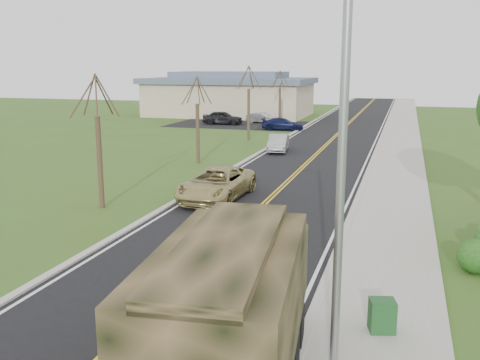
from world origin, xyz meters
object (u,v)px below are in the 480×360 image
at_px(military_truck, 234,304).
at_px(utility_box_near, 382,316).
at_px(sedan_silver, 278,143).
at_px(suv_champagne, 217,184).

xyz_separation_m(military_truck, utility_box_near, (2.67, 3.40, -1.47)).
bearing_deg(sedan_silver, utility_box_near, -79.41).
bearing_deg(suv_champagne, utility_box_near, -51.89).
relative_size(military_truck, suv_champagne, 1.29).
distance_m(military_truck, sedan_silver, 30.95).
bearing_deg(sedan_silver, military_truck, -86.10).
bearing_deg(military_truck, sedan_silver, 95.25).
xyz_separation_m(military_truck, suv_champagne, (-5.71, 14.94, -1.20)).
bearing_deg(suv_champagne, sedan_silver, 94.05).
distance_m(suv_champagne, sedan_silver, 15.36).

